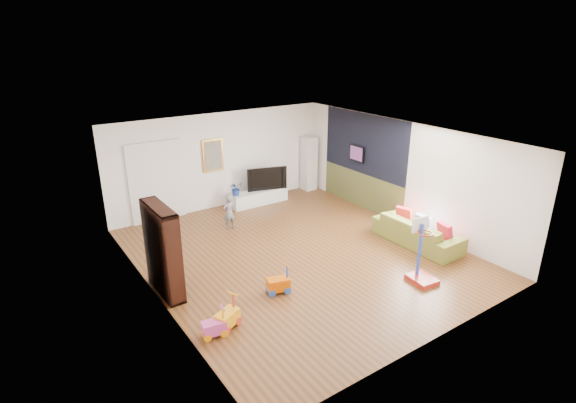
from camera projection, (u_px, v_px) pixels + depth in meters
floor at (298, 254)px, 10.24m from camera, size 6.50×7.50×0.00m
ceiling at (299, 137)px, 9.29m from camera, size 6.50×7.50×0.00m
wall_back at (221, 160)px, 12.66m from camera, size 6.50×0.00×2.70m
wall_front at (441, 268)px, 6.87m from camera, size 6.50×0.00×2.70m
wall_left at (151, 234)px, 8.05m from camera, size 0.00×7.50×2.70m
wall_right at (401, 174)px, 11.49m from camera, size 0.00×7.50×2.70m
navy_accent at (364, 144)px, 12.38m from camera, size 0.01×3.20×1.70m
olive_wainscot at (361, 190)px, 12.86m from camera, size 0.01×3.20×1.00m
doorway at (157, 183)px, 11.73m from camera, size 1.45×0.06×2.10m
painting_back at (213, 155)px, 12.43m from camera, size 0.62×0.06×0.92m
artwork_right at (357, 153)px, 12.61m from camera, size 0.04×0.56×0.46m
media_console at (259, 197)px, 13.18m from camera, size 1.75×0.44×0.41m
tall_cabinet at (309, 163)px, 14.19m from camera, size 0.40×0.40×1.71m
bookshelf at (163, 250)px, 8.44m from camera, size 0.33×1.22×1.78m
sofa at (417, 232)px, 10.60m from camera, size 0.86×2.17×0.63m
basketball_hoop at (425, 252)px, 8.86m from camera, size 0.52×0.61×1.34m
ride_on_yellow at (227, 313)px, 7.58m from camera, size 0.51×0.42×0.58m
ride_on_orange at (278, 280)px, 8.61m from camera, size 0.48×0.37×0.57m
ride_on_pink at (213, 323)px, 7.37m from camera, size 0.42×0.30×0.52m
child at (229, 212)px, 11.40m from camera, size 0.34×0.24×0.90m
tv at (266, 178)px, 13.15m from camera, size 1.18×0.47×0.68m
vase_plant at (236, 188)px, 12.66m from camera, size 0.42×0.38×0.41m
pillow_left at (445, 232)px, 10.18m from camera, size 0.19×0.42×0.41m
pillow_center at (423, 223)px, 10.66m from camera, size 0.14×0.40×0.40m
pillow_right at (404, 214)px, 11.14m from camera, size 0.21×0.40×0.39m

